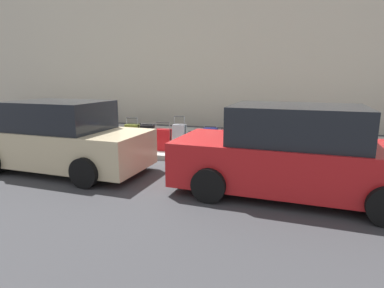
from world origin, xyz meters
The scene contains 18 objects.
ground_plane centered at (0.00, 0.00, 0.00)m, with size 40.00×40.00×0.00m, color #333335.
sidewalk_curb centered at (0.00, -2.50, 0.07)m, with size 18.00×5.00×0.14m, color #9E9B93.
building_facade_sidewalk_side centered at (0.00, -7.76, 5.43)m, with size 24.00×3.00×10.87m, color #B2A893.
suitcase_red_0 centered at (-3.91, -0.63, 0.40)m, with size 0.40×0.20×0.84m.
suitcase_black_1 centered at (-3.41, -0.66, 0.43)m, with size 0.52×0.25×0.79m.
suitcase_olive_2 centered at (-2.87, -0.70, 0.44)m, with size 0.46×0.29×0.66m.
suitcase_maroon_3 centered at (-2.34, -0.71, 0.48)m, with size 0.49×0.19×0.73m.
suitcase_navy_4 centered at (-1.85, -0.64, 0.50)m, with size 0.40×0.26×0.78m.
suitcase_teal_5 centered at (-1.38, -0.70, 0.42)m, with size 0.45×0.24×0.61m.
suitcase_silver_6 centered at (-0.92, -0.69, 0.53)m, with size 0.37×0.23×1.02m.
suitcase_red_7 centered at (-0.43, -0.61, 0.46)m, with size 0.49×0.25×0.84m.
suitcase_black_8 centered at (0.07, -0.64, 0.50)m, with size 0.42×0.22×0.77m.
suitcase_olive_9 centered at (0.53, -0.57, 0.51)m, with size 0.42×0.26×0.94m.
fire_hydrant centered at (1.49, -0.63, 0.55)m, with size 0.39×0.21×0.79m.
bollard_post centered at (2.17, -0.48, 0.50)m, with size 0.15×0.15×0.73m, color brown.
parking_meter centered at (-4.77, -0.88, 0.97)m, with size 0.12×0.09×1.27m.
parked_car_red_0 centered at (-4.05, 1.55, 0.80)m, with size 4.63×2.24×1.72m.
parked_car_beige_1 centered at (1.30, 1.55, 0.78)m, with size 4.30×2.07×1.68m.
Camera 1 is at (-3.95, 7.71, 2.23)m, focal length 29.52 mm.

